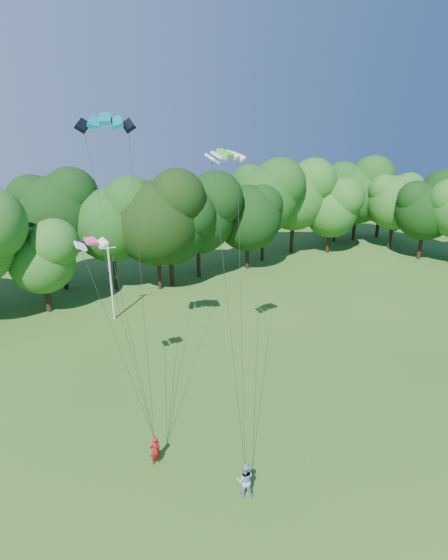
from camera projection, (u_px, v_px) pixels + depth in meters
ground at (344, 536)px, 20.03m from camera, size 160.00×160.00×0.00m
utility_pole at (111, 282)px, 40.63m from camera, size 1.44×0.35×7.26m
kite_flyer_left at (155, 450)px, 24.02m from camera, size 0.67×0.46×1.77m
kite_flyer_right at (245, 480)px, 21.96m from camera, size 1.17×1.11×1.91m
kite_teal at (105, 119)px, 24.86m from camera, size 3.46×2.39×0.67m
kite_green at (225, 153)px, 26.11m from camera, size 2.58×1.45×0.46m
kite_pink at (91, 241)px, 24.56m from camera, size 1.80×0.87×0.27m
tree_back_center at (156, 208)px, 46.24m from camera, size 10.08×10.08×14.67m
tree_back_east at (332, 201)px, 60.57m from camera, size 8.10×8.10×11.79m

